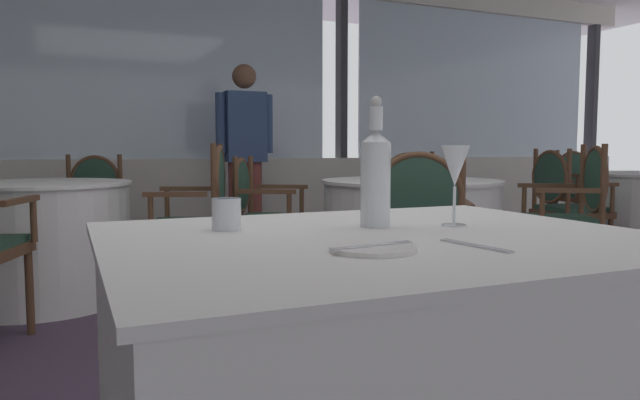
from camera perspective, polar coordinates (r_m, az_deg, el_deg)
The scene contains 20 objects.
ground_plane at distance 2.47m, azimuth 0.38°, elevation -17.43°, with size 15.10×15.10×0.00m, color #47384C.
window_wall_far at distance 5.87m, azimuth -14.45°, elevation 6.55°, with size 11.62×0.14×2.81m.
foreground_table at distance 1.48m, azimuth 5.92°, elevation -17.64°, with size 1.26×1.03×0.74m.
side_plate at distance 1.16m, azimuth 5.13°, elevation -4.70°, with size 0.17×0.17×0.01m, color white.
butter_knife at distance 1.15m, azimuth 5.13°, elevation -4.45°, with size 0.19×0.02×0.00m, color silver.
dinner_fork at distance 1.24m, azimuth 14.82°, elevation -4.30°, with size 0.19×0.02×0.00m, color silver.
water_bottle at distance 1.50m, azimuth 5.41°, elevation 2.43°, with size 0.08×0.08×0.33m.
wine_glass at distance 1.55m, azimuth 12.90°, elevation 3.06°, with size 0.08×0.08×0.21m.
water_tumbler at distance 1.47m, azimuth -9.06°, elevation -1.34°, with size 0.07×0.07×0.08m, color white.
background_table_0 at distance 4.02m, azimuth -25.39°, elevation -3.67°, with size 1.08×1.08×0.74m.
dining_chair_0_0 at distance 3.75m, azimuth -11.54°, elevation -0.87°, with size 0.59×0.63×0.98m.
dining_chair_0_1 at distance 4.90m, azimuth -21.38°, elevation -0.15°, with size 0.63×0.59×0.90m.
dining_chair_1_0 at distance 5.02m, azimuth 22.48°, elevation 0.11°, with size 0.52×0.58×0.95m.
dining_chair_1_3 at distance 6.51m, azimuth 23.99°, elevation 1.10°, with size 0.58×0.52×0.93m.
background_table_2 at distance 3.94m, azimuth 8.79°, elevation -3.42°, with size 1.19×1.19×0.74m.
dining_chair_2_0 at distance 2.91m, azimuth 9.34°, elevation -2.95°, with size 0.65×0.63×0.94m.
dining_chair_2_1 at distance 4.08m, azimuth 23.34°, elevation -0.64°, with size 0.63×0.65×0.97m.
dining_chair_2_2 at distance 4.94m, azimuth 8.53°, elevation 0.18°, with size 0.65×0.63×0.92m.
dining_chair_2_3 at distance 4.03m, azimuth -5.75°, elevation -0.95°, with size 0.63×0.65×0.89m.
diner_person_0 at distance 5.33m, azimuth -7.30°, elevation 5.19°, with size 0.53×0.21×1.69m.
Camera 1 is at (-0.92, -2.09, 0.94)m, focal length 32.97 mm.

